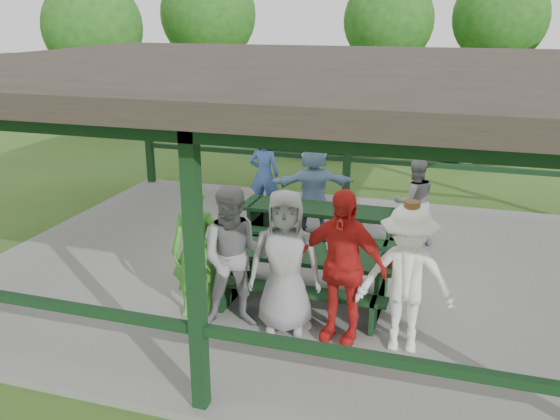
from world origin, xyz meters
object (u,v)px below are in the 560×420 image
(picnic_table_far, at_px, (321,223))
(contestant_red, at_px, (341,266))
(picnic_table_near, at_px, (307,271))
(contestant_grey_left, at_px, (235,258))
(pickup_truck, at_px, (418,126))
(spectator_grey, at_px, (414,202))
(contestant_grey_mid, at_px, (285,262))
(contestant_white_fedora, at_px, (407,279))
(spectator_blue, at_px, (264,175))
(farm_trailer, at_px, (301,131))
(contestant_green, at_px, (196,252))
(spectator_lblue, at_px, (313,187))

(picnic_table_far, relative_size, contestant_red, 1.40)
(picnic_table_near, relative_size, contestant_grey_left, 1.27)
(picnic_table_far, bearing_deg, contestant_grey_left, -98.12)
(pickup_truck, bearing_deg, spectator_grey, -170.11)
(picnic_table_near, distance_m, spectator_grey, 3.00)
(picnic_table_near, relative_size, contestant_grey_mid, 1.29)
(picnic_table_near, distance_m, contestant_red, 1.17)
(picnic_table_far, distance_m, spectator_grey, 1.69)
(picnic_table_near, height_order, contestant_white_fedora, contestant_white_fedora)
(picnic_table_near, height_order, spectator_blue, spectator_blue)
(contestant_grey_left, bearing_deg, farm_trailer, 81.73)
(picnic_table_far, relative_size, pickup_truck, 0.49)
(contestant_grey_left, relative_size, contestant_red, 0.97)
(picnic_table_near, height_order, contestant_grey_mid, contestant_grey_mid)
(contestant_white_fedora, distance_m, pickup_truck, 11.52)
(picnic_table_far, distance_m, contestant_white_fedora, 3.35)
(contestant_green, distance_m, pickup_truck, 11.60)
(picnic_table_far, bearing_deg, spectator_blue, 135.63)
(contestant_green, xyz_separation_m, spectator_grey, (2.51, 3.52, -0.13))
(spectator_grey, bearing_deg, picnic_table_far, 1.79)
(picnic_table_near, distance_m, spectator_lblue, 2.96)
(contestant_grey_left, bearing_deg, spectator_blue, 84.96)
(farm_trailer, bearing_deg, picnic_table_far, -54.10)
(contestant_red, relative_size, pickup_truck, 0.35)
(contestant_grey_left, height_order, contestant_grey_mid, contestant_grey_left)
(contestant_grey_mid, relative_size, spectator_lblue, 1.10)
(spectator_grey, bearing_deg, contestant_red, 56.80)
(contestant_red, relative_size, spectator_blue, 1.19)
(spectator_lblue, distance_m, spectator_grey, 1.86)
(picnic_table_near, relative_size, spectator_lblue, 1.42)
(contestant_white_fedora, bearing_deg, pickup_truck, 90.72)
(picnic_table_far, xyz_separation_m, contestant_red, (0.93, -2.83, 0.50))
(picnic_table_far, relative_size, spectator_blue, 1.67)
(contestant_red, height_order, spectator_grey, contestant_red)
(contestant_grey_mid, height_order, spectator_blue, contestant_grey_mid)
(contestant_green, height_order, contestant_white_fedora, contestant_white_fedora)
(contestant_grey_left, distance_m, pickup_truck, 11.64)
(contestant_red, bearing_deg, spectator_lblue, 119.56)
(picnic_table_far, xyz_separation_m, spectator_blue, (-1.54, 1.50, 0.34))
(picnic_table_near, height_order, spectator_lblue, spectator_lblue)
(spectator_blue, bearing_deg, contestant_red, 114.57)
(contestant_red, distance_m, pickup_truck, 11.48)
(spectator_lblue, bearing_deg, picnic_table_near, 80.52)
(contestant_white_fedora, xyz_separation_m, farm_trailer, (-4.20, 10.53, -0.41))
(picnic_table_near, bearing_deg, contestant_green, -148.59)
(pickup_truck, bearing_deg, contestant_grey_left, 179.08)
(spectator_lblue, bearing_deg, contestant_green, 57.68)
(spectator_blue, relative_size, spectator_grey, 1.06)
(farm_trailer, bearing_deg, contestant_green, -64.04)
(contestant_grey_left, xyz_separation_m, farm_trailer, (-2.07, 10.60, -0.44))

